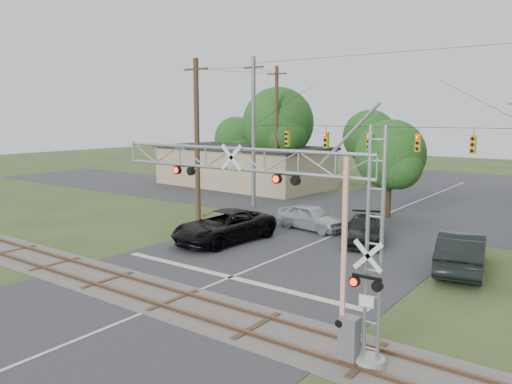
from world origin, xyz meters
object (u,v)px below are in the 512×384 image
Objects in this scene: traffic_signal_span at (383,137)px; pickup_black at (224,226)px; commercial_building at (243,166)px; car_dark at (364,230)px; sedan_silver at (312,217)px; crossing_gantry at (281,209)px.

traffic_signal_span is 12.07m from pickup_black.
traffic_signal_span is 1.07× the size of commercial_building.
car_dark is 0.28× the size of commercial_building.
sedan_silver is at bearing 71.70° from pickup_black.
crossing_gantry is 16.28m from sedan_silver.
crossing_gantry reaches higher than pickup_black.
car_dark is (6.47, 4.51, -0.16)m from pickup_black.
commercial_building is (-19.65, 14.23, 1.32)m from car_dark.
pickup_black is at bearing -118.65° from traffic_signal_span.
crossing_gantry is 2.05× the size of car_dark.
traffic_signal_span is at bearing -24.79° from sedan_silver.
pickup_black reaches higher than sedan_silver.
traffic_signal_span is 4.11× the size of sedan_silver.
crossing_gantry reaches higher than commercial_building.
sedan_silver is at bearing 143.70° from car_dark.
commercial_building is at bearing 129.69° from crossing_gantry.
traffic_signal_span is 20.90m from commercial_building.
traffic_signal_span is at bearing 103.02° from crossing_gantry.
commercial_building is (-18.49, 9.03, -3.66)m from traffic_signal_span.
pickup_black is at bearing 137.84° from crossing_gantry.
sedan_silver is (-7.09, 14.25, -3.43)m from crossing_gantry.
sedan_silver is (-4.01, 1.09, 0.07)m from car_dark.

